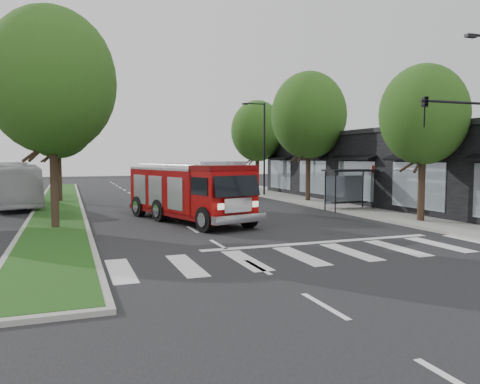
{
  "coord_description": "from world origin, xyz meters",
  "views": [
    {
      "loc": [
        -5.39,
        -17.09,
        3.38
      ],
      "look_at": [
        1.93,
        2.79,
        1.8
      ],
      "focal_mm": 35.0,
      "sensor_mm": 36.0,
      "label": 1
    }
  ],
  "objects": [
    {
      "name": "ground",
      "position": [
        0.0,
        0.0,
        0.0
      ],
      "size": [
        140.0,
        140.0,
        0.0
      ],
      "primitive_type": "plane",
      "color": "black",
      "rests_on": "ground"
    },
    {
      "name": "sidewalk_right",
      "position": [
        12.5,
        10.0,
        0.07
      ],
      "size": [
        5.0,
        80.0,
        0.15
      ],
      "primitive_type": "cube",
      "color": "gray",
      "rests_on": "ground"
    },
    {
      "name": "median",
      "position": [
        -6.0,
        18.0,
        0.08
      ],
      "size": [
        3.0,
        50.0,
        0.15
      ],
      "color": "gray",
      "rests_on": "ground"
    },
    {
      "name": "storefront_row",
      "position": [
        17.0,
        10.0,
        2.5
      ],
      "size": [
        8.0,
        30.0,
        5.0
      ],
      "primitive_type": "cube",
      "color": "black",
      "rests_on": "ground"
    },
    {
      "name": "bus_shelter",
      "position": [
        11.2,
        8.15,
        2.04
      ],
      "size": [
        3.2,
        1.6,
        2.61
      ],
      "color": "black",
      "rests_on": "ground"
    },
    {
      "name": "tree_right_near",
      "position": [
        11.5,
        2.0,
        5.51
      ],
      "size": [
        4.4,
        4.4,
        8.05
      ],
      "color": "black",
      "rests_on": "ground"
    },
    {
      "name": "tree_right_mid",
      "position": [
        11.5,
        14.0,
        6.49
      ],
      "size": [
        5.6,
        5.6,
        9.72
      ],
      "color": "black",
      "rests_on": "ground"
    },
    {
      "name": "tree_right_far",
      "position": [
        11.5,
        24.0,
        5.84
      ],
      "size": [
        5.0,
        5.0,
        8.73
      ],
      "color": "black",
      "rests_on": "ground"
    },
    {
      "name": "tree_median_near",
      "position": [
        -6.0,
        6.0,
        6.81
      ],
      "size": [
        5.8,
        5.8,
        10.16
      ],
      "color": "black",
      "rests_on": "ground"
    },
    {
      "name": "tree_median_far",
      "position": [
        -6.0,
        20.0,
        6.49
      ],
      "size": [
        5.6,
        5.6,
        9.72
      ],
      "color": "black",
      "rests_on": "ground"
    },
    {
      "name": "streetlight_right_far",
      "position": [
        10.35,
        20.0,
        4.48
      ],
      "size": [
        2.11,
        0.2,
        8.0
      ],
      "color": "black",
      "rests_on": "ground"
    },
    {
      "name": "fire_engine",
      "position": [
        0.51,
        6.73,
        1.53
      ],
      "size": [
        5.21,
        9.58,
        3.19
      ],
      "rotation": [
        0.0,
        0.0,
        0.29
      ],
      "color": "#580405",
      "rests_on": "ground"
    },
    {
      "name": "city_bus",
      "position": [
        -9.6,
        18.17,
        1.52
      ],
      "size": [
        5.68,
        11.2,
        3.04
      ],
      "primitive_type": "imported",
      "rotation": [
        0.0,
        0.0,
        0.3
      ],
      "color": "silver",
      "rests_on": "ground"
    }
  ]
}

